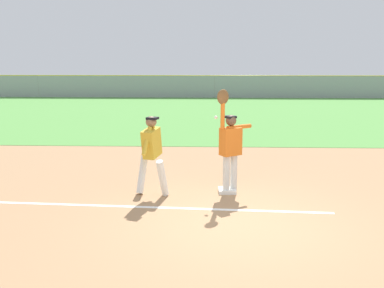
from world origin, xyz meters
The scene contains 12 objects.
ground_plane centered at (0.00, 0.00, 0.00)m, with size 80.47×80.47×0.00m, color #A37A54.
outfield_grass centered at (0.00, 16.28, 0.01)m, with size 55.66×19.01×0.01m, color #549342.
chalk_foul_line centered at (-4.10, 0.95, 0.00)m, with size 12.00×0.10×0.01m, color white.
first_base centered at (-0.10, 1.85, 0.04)m, with size 0.38×0.38×0.08m, color white.
fielder centered at (-0.06, 1.83, 1.12)m, with size 0.81×0.58×2.28m.
runner centered at (-1.73, 1.60, 1.00)m, with size 0.76×0.83×1.72m.
baseball centered at (-0.37, 1.79, 1.68)m, with size 0.07×0.07×0.07m, color white.
outfield_fence centered at (0.00, 25.79, 0.87)m, with size 55.74×0.08×1.74m.
parked_car_white centered at (-9.78, 29.93, 0.67)m, with size 4.49×2.29×1.25m.
parked_car_green centered at (-3.24, 29.87, 0.67)m, with size 4.55×2.42×1.25m.
parked_car_red centered at (3.32, 29.76, 0.67)m, with size 4.55×2.41×1.25m.
parked_car_tan centered at (9.32, 30.68, 0.67)m, with size 4.56×2.43×1.25m.
Camera 1 is at (-0.55, -7.07, 2.87)m, focal length 39.21 mm.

